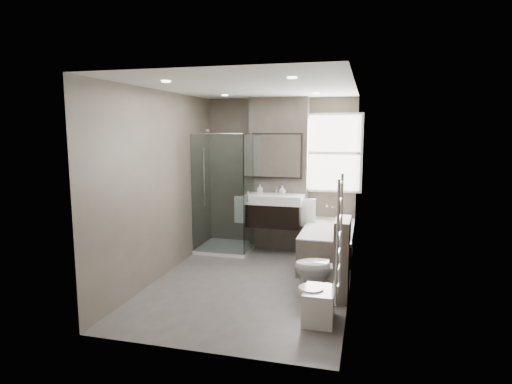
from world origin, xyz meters
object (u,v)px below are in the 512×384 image
(vanity, at_px, (274,210))
(bidet, at_px, (319,305))
(bathtub, at_px, (328,244))
(toilet, at_px, (322,267))

(vanity, bearing_deg, bidet, -67.05)
(bathtub, relative_size, toilet, 2.25)
(bathtub, height_order, bidet, bathtub)
(vanity, xyz_separation_m, bathtub, (0.92, -0.33, -0.43))
(bidet, bearing_deg, bathtub, 92.48)
(bathtub, height_order, toilet, toilet)
(vanity, relative_size, toilet, 1.34)
(bathtub, relative_size, bidet, 3.36)
(bathtub, distance_m, toilet, 1.29)
(bathtub, bearing_deg, vanity, 160.63)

